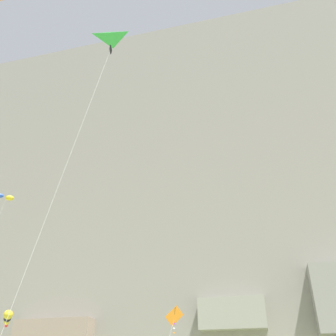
# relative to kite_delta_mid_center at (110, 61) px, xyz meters

# --- Properties ---
(cliff_face) EXTENTS (180.00, 32.66, 74.43)m
(cliff_face) POSITION_rel_kite_delta_mid_center_xyz_m (1.49, 58.22, 18.64)
(cliff_face) COLOR gray
(cliff_face) RESTS_ON ground
(kite_delta_mid_center) EXTENTS (3.37, 3.24, 19.19)m
(kite_delta_mid_center) POSITION_rel_kite_delta_mid_center_xyz_m (0.00, 0.00, 0.00)
(kite_delta_mid_center) COLOR green
(kite_delta_mid_center) RESTS_ON ground
(kite_windsock_upper_left) EXTENTS (4.30, 6.68, 10.59)m
(kite_windsock_upper_left) POSITION_rel_kite_delta_mid_center_xyz_m (-22.20, 25.92, -8.65)
(kite_windsock_upper_left) COLOR yellow
(kite_windsock_upper_left) RESTS_ON ground
(kite_diamond_high_right) EXTENTS (1.68, 6.08, 9.55)m
(kite_diamond_high_right) POSITION_rel_kite_delta_mid_center_xyz_m (-1.67, 21.16, -10.15)
(kite_diamond_high_right) COLOR orange
(kite_diamond_high_right) RESTS_ON ground
(kite_windsock_low_center) EXTENTS (4.15, 6.40, 21.87)m
(kite_windsock_low_center) POSITION_rel_kite_delta_mid_center_xyz_m (-20.70, 18.35, 2.91)
(kite_windsock_low_center) COLOR yellow
(kite_windsock_low_center) RESTS_ON ground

